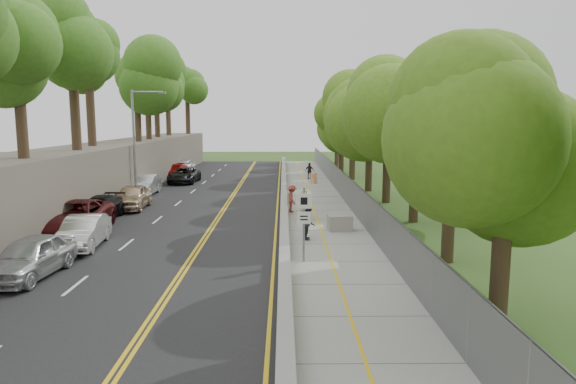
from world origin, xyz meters
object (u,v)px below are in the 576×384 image
Objects in this scene: car_0 at (30,257)px; car_1 at (83,232)px; streetlight at (137,137)px; painter_0 at (304,203)px; car_2 at (75,217)px; person_far at (310,171)px; concrete_block at (340,223)px; signpost at (304,216)px; construction_barrel at (314,178)px.

car_1 is at bearing 91.24° from car_0.
streetlight is at bearing 98.14° from car_0.
painter_0 is at bearing 31.03° from car_1.
car_2 is (-0.14, -11.41, -3.77)m from streetlight.
car_0 is 2.82× the size of person_far.
streetlight is 15.08m from car_1.
streetlight is 1.82× the size of car_1.
signpost is at bearing -109.67° from concrete_block.
person_far is at bearing 58.32° from car_2.
concrete_block is at bearing 37.12° from car_0.
painter_0 is (11.91, -6.90, -3.78)m from streetlight.
car_2 is 3.70× the size of painter_0.
car_2 is 12.87m from painter_0.
painter_0 is (10.45, 7.60, 0.10)m from car_1.
painter_0 is at bearing 87.74° from signpost.
signpost is at bearing -19.05° from car_1.
car_0 is at bearing -86.36° from streetlight.
car_2 is at bearing 84.72° from person_far.
signpost is 0.68× the size of car_0.
car_2 reaches higher than construction_barrel.
car_1 is (0.25, 4.47, -0.05)m from car_0.
concrete_block is at bearing -0.73° from car_2.
construction_barrel reaches higher than concrete_block.
streetlight reaches higher than signpost.
person_far is at bearing 73.57° from car_0.
car_2 is at bearing -90.69° from streetlight.
painter_0 is at bearing 18.09° from car_2.
construction_barrel is (13.46, 9.10, -4.10)m from streetlight.
person_far reaches higher than concrete_block.
person_far is (12.05, 31.51, 0.04)m from car_0.
construction_barrel is at bearing 58.03° from car_1.
streetlight is at bearing 141.16° from concrete_block.
construction_barrel is at bearing 90.57° from concrete_block.
car_2 reaches higher than car_0.
car_2 is at bearing 154.32° from signpost.
painter_0 is at bearing 52.94° from car_0.
car_2 is at bearing 112.36° from car_1.
signpost is 10.18m from painter_0.
car_0 is at bearing -98.28° from car_1.
car_0 is 16.14m from painter_0.
signpost reaches higher than painter_0.
car_2 is at bearing 104.60° from car_0.
concrete_block is 0.75× the size of painter_0.
construction_barrel is at bearing 85.73° from signpost.
signpost reaches higher than car_2.
car_2 is (-1.35, 7.56, 0.06)m from car_0.
painter_0 is at bearing 113.11° from concrete_block.
streetlight is 12.02m from car_2.
car_0 is 7.68m from car_2.
painter_0 is at bearing -30.08° from streetlight.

